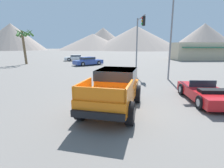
% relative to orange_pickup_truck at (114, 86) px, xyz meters
% --- Properties ---
extents(ground_plane, '(320.00, 320.00, 0.00)m').
position_rel_orange_pickup_truck_xyz_m(ground_plane, '(0.27, -0.01, -1.03)').
color(ground_plane, slate).
extents(orange_pickup_truck, '(3.19, 5.07, 1.80)m').
position_rel_orange_pickup_truck_xyz_m(orange_pickup_truck, '(0.00, 0.00, 0.00)').
color(orange_pickup_truck, orange).
rests_on(orange_pickup_truck, ground_plane).
extents(red_convertible_car, '(2.13, 4.23, 1.05)m').
position_rel_orange_pickup_truck_xyz_m(red_convertible_car, '(4.92, 0.71, -0.60)').
color(red_convertible_car, red).
rests_on(red_convertible_car, ground_plane).
extents(parked_car_blue, '(4.62, 3.96, 1.24)m').
position_rel_orange_pickup_truck_xyz_m(parked_car_blue, '(-3.06, 18.68, -0.41)').
color(parked_car_blue, '#334C9E').
rests_on(parked_car_blue, ground_plane).
extents(parked_car_white, '(4.74, 2.57, 1.15)m').
position_rel_orange_pickup_truck_xyz_m(parked_car_white, '(-6.14, 26.65, -0.44)').
color(parked_car_white, white).
rests_on(parked_car_white, ground_plane).
extents(traffic_light_main, '(0.38, 3.97, 6.03)m').
position_rel_orange_pickup_truck_xyz_m(traffic_light_main, '(3.35, 11.79, 3.18)').
color(traffic_light_main, slate).
rests_on(traffic_light_main, ground_plane).
extents(street_lamp_post, '(0.90, 0.24, 7.84)m').
position_rel_orange_pickup_truck_xyz_m(street_lamp_post, '(5.13, 6.98, 3.66)').
color(street_lamp_post, slate).
rests_on(street_lamp_post, ground_plane).
extents(palm_tree_tall, '(2.56, 2.90, 5.55)m').
position_rel_orange_pickup_truck_xyz_m(palm_tree_tall, '(-13.07, 20.58, 3.19)').
color(palm_tree_tall, brown).
rests_on(palm_tree_tall, ground_plane).
extents(storefront_building, '(12.76, 5.87, 3.53)m').
position_rel_orange_pickup_truck_xyz_m(storefront_building, '(20.12, 28.34, 0.74)').
color(storefront_building, beige).
rests_on(storefront_building, ground_plane).
extents(distant_mountain_range, '(172.62, 68.49, 17.71)m').
position_rel_orange_pickup_truck_xyz_m(distant_mountain_range, '(8.82, 113.61, 6.73)').
color(distant_mountain_range, gray).
rests_on(distant_mountain_range, ground_plane).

